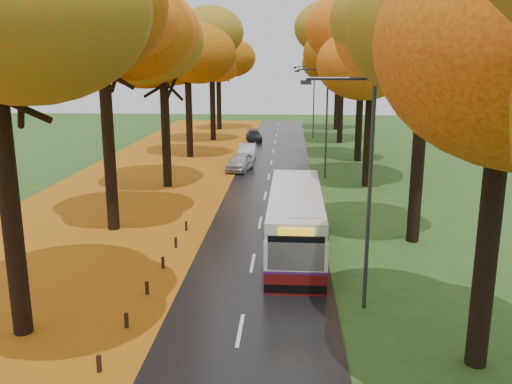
# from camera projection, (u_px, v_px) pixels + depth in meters

# --- Properties ---
(road) EXTENTS (6.50, 90.00, 0.04)m
(road) POSITION_uv_depth(u_px,v_px,m) (266.00, 192.00, 35.81)
(road) COLOR black
(road) RESTS_ON ground
(centre_line) EXTENTS (0.12, 90.00, 0.01)m
(centre_line) POSITION_uv_depth(u_px,v_px,m) (266.00, 192.00, 35.81)
(centre_line) COLOR silver
(centre_line) RESTS_ON road
(leaf_verge) EXTENTS (12.00, 90.00, 0.02)m
(leaf_verge) POSITION_uv_depth(u_px,v_px,m) (132.00, 191.00, 36.35)
(leaf_verge) COLOR #82460B
(leaf_verge) RESTS_ON ground
(leaf_drift) EXTENTS (0.90, 90.00, 0.01)m
(leaf_drift) POSITION_uv_depth(u_px,v_px,m) (220.00, 191.00, 35.99)
(leaf_drift) COLOR #C77014
(leaf_drift) RESTS_ON road
(trees_left) EXTENTS (9.20, 74.00, 13.88)m
(trees_left) POSITION_uv_depth(u_px,v_px,m) (160.00, 45.00, 36.02)
(trees_left) COLOR black
(trees_left) RESTS_ON ground
(trees_right) EXTENTS (9.30, 74.20, 13.96)m
(trees_right) POSITION_uv_depth(u_px,v_px,m) (379.00, 42.00, 34.98)
(trees_right) COLOR black
(trees_right) RESTS_ON ground
(bollard_row) EXTENTS (0.11, 23.51, 0.52)m
(bollard_row) POSITION_uv_depth(u_px,v_px,m) (114.00, 341.00, 16.27)
(bollard_row) COLOR black
(bollard_row) RESTS_ON ground
(streetlamp_near) EXTENTS (2.45, 0.18, 8.00)m
(streetlamp_near) POSITION_uv_depth(u_px,v_px,m) (363.00, 176.00, 17.98)
(streetlamp_near) COLOR #333538
(streetlamp_near) RESTS_ON ground
(streetlamp_mid) EXTENTS (2.45, 0.18, 8.00)m
(streetlamp_mid) POSITION_uv_depth(u_px,v_px,m) (323.00, 114.00, 39.33)
(streetlamp_mid) COLOR #333538
(streetlamp_mid) RESTS_ON ground
(streetlamp_far) EXTENTS (2.45, 0.18, 8.00)m
(streetlamp_far) POSITION_uv_depth(u_px,v_px,m) (312.00, 96.00, 60.68)
(streetlamp_far) COLOR #333538
(streetlamp_far) RESTS_ON ground
(bus) EXTENTS (2.43, 10.33, 2.71)m
(bus) POSITION_uv_depth(u_px,v_px,m) (295.00, 219.00, 24.55)
(bus) COLOR #590E0E
(bus) RESTS_ON road
(car_white) EXTENTS (2.39, 4.30, 1.38)m
(car_white) POSITION_uv_depth(u_px,v_px,m) (240.00, 162.00, 42.90)
(car_white) COLOR silver
(car_white) RESTS_ON road
(car_silver) EXTENTS (1.47, 4.16, 1.37)m
(car_silver) POSITION_uv_depth(u_px,v_px,m) (247.00, 152.00, 47.62)
(car_silver) COLOR #AEB0B6
(car_silver) RESTS_ON road
(car_dark) EXTENTS (2.17, 4.14, 1.14)m
(car_dark) POSITION_uv_depth(u_px,v_px,m) (254.00, 136.00, 58.98)
(car_dark) COLOR black
(car_dark) RESTS_ON road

